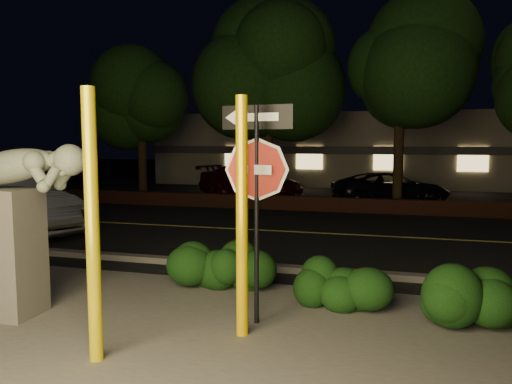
# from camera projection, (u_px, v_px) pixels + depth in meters

# --- Properties ---
(ground) EXTENTS (90.00, 90.00, 0.00)m
(ground) POSITION_uv_depth(u_px,v_px,m) (318.00, 217.00, 16.38)
(ground) COLOR black
(ground) RESTS_ON ground
(patio) EXTENTS (14.00, 6.00, 0.02)m
(patio) POSITION_uv_depth(u_px,v_px,m) (175.00, 351.00, 5.85)
(patio) COLOR #4C4944
(patio) RESTS_ON ground
(road) EXTENTS (80.00, 8.00, 0.01)m
(road) POSITION_uv_depth(u_px,v_px,m) (301.00, 232.00, 13.51)
(road) COLOR black
(road) RESTS_ON ground
(lane_marking) EXTENTS (80.00, 0.12, 0.00)m
(lane_marking) POSITION_uv_depth(u_px,v_px,m) (301.00, 232.00, 13.51)
(lane_marking) COLOR #C1BF4D
(lane_marking) RESTS_ON road
(curb) EXTENTS (80.00, 0.25, 0.12)m
(curb) POSITION_uv_depth(u_px,v_px,m) (261.00, 267.00, 9.58)
(curb) COLOR #4C4944
(curb) RESTS_ON ground
(brick_wall) EXTENTS (40.00, 0.35, 0.50)m
(brick_wall) POSITION_uv_depth(u_px,v_px,m) (324.00, 204.00, 17.60)
(brick_wall) COLOR #411F15
(brick_wall) RESTS_ON ground
(parking_lot) EXTENTS (40.00, 12.00, 0.01)m
(parking_lot) POSITION_uv_depth(u_px,v_px,m) (341.00, 195.00, 23.08)
(parking_lot) COLOR black
(parking_lot) RESTS_ON ground
(building) EXTENTS (22.00, 10.20, 4.00)m
(building) POSITION_uv_depth(u_px,v_px,m) (356.00, 149.00, 30.53)
(building) COLOR #685E53
(building) RESTS_ON ground
(tree_far_a) EXTENTS (4.60, 4.60, 7.43)m
(tree_far_a) POSITION_uv_depth(u_px,v_px,m) (140.00, 72.00, 20.88)
(tree_far_a) COLOR black
(tree_far_a) RESTS_ON ground
(tree_far_b) EXTENTS (5.20, 5.20, 8.41)m
(tree_far_b) POSITION_uv_depth(u_px,v_px,m) (269.00, 49.00, 19.51)
(tree_far_b) COLOR black
(tree_far_b) RESTS_ON ground
(tree_far_c) EXTENTS (4.80, 4.80, 7.84)m
(tree_far_c) POSITION_uv_depth(u_px,v_px,m) (401.00, 51.00, 17.81)
(tree_far_c) COLOR black
(tree_far_c) RESTS_ON ground
(yellow_pole_left) EXTENTS (0.15, 0.15, 3.05)m
(yellow_pole_left) POSITION_uv_depth(u_px,v_px,m) (92.00, 228.00, 5.45)
(yellow_pole_left) COLOR #D9BE0A
(yellow_pole_left) RESTS_ON ground
(yellow_pole_right) EXTENTS (0.15, 0.15, 3.02)m
(yellow_pole_right) POSITION_uv_depth(u_px,v_px,m) (242.00, 218.00, 6.19)
(yellow_pole_right) COLOR #F5BF03
(yellow_pole_right) RESTS_ON ground
(signpost) EXTENTS (0.99, 0.17, 2.93)m
(signpost) POSITION_uv_depth(u_px,v_px,m) (257.00, 170.00, 6.53)
(signpost) COLOR black
(signpost) RESTS_ON ground
(sculpture) EXTENTS (2.27, 0.74, 2.43)m
(sculpture) POSITION_uv_depth(u_px,v_px,m) (11.00, 211.00, 6.90)
(sculpture) COLOR #4C4944
(sculpture) RESTS_ON ground
(hedge_center) EXTENTS (1.91, 1.29, 0.91)m
(hedge_center) POSITION_uv_depth(u_px,v_px,m) (227.00, 261.00, 8.39)
(hedge_center) COLOR black
(hedge_center) RESTS_ON ground
(hedge_right) EXTENTS (1.69, 1.11, 1.02)m
(hedge_right) POSITION_uv_depth(u_px,v_px,m) (343.00, 274.00, 7.36)
(hedge_right) COLOR black
(hedge_right) RESTS_ON ground
(hedge_far_right) EXTENTS (1.49, 1.25, 0.89)m
(hedge_far_right) POSITION_uv_depth(u_px,v_px,m) (473.00, 296.00, 6.52)
(hedge_far_right) COLOR black
(hedge_far_right) RESTS_ON ground
(silver_sedan) EXTENTS (5.48, 3.70, 1.71)m
(silver_sedan) POSITION_uv_depth(u_px,v_px,m) (5.00, 202.00, 13.21)
(silver_sedan) COLOR #B2B3B7
(silver_sedan) RESTS_ON ground
(parked_car_red) EXTENTS (4.29, 2.07, 1.41)m
(parked_car_red) POSITION_uv_depth(u_px,v_px,m) (250.00, 181.00, 22.32)
(parked_car_red) COLOR maroon
(parked_car_red) RESTS_ON ground
(parked_car_darkred) EXTENTS (5.20, 3.15, 1.41)m
(parked_car_darkred) POSITION_uv_depth(u_px,v_px,m) (251.00, 181.00, 22.07)
(parked_car_darkred) COLOR #380A0D
(parked_car_darkred) RESTS_ON ground
(parked_car_dark) EXTENTS (4.97, 3.67, 1.26)m
(parked_car_dark) POSITION_uv_depth(u_px,v_px,m) (391.00, 188.00, 19.59)
(parked_car_dark) COLOR black
(parked_car_dark) RESTS_ON ground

